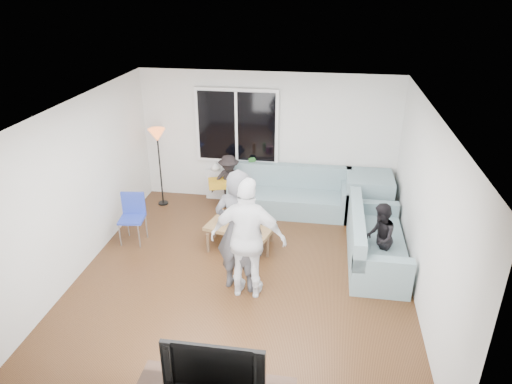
% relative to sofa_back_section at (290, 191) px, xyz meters
% --- Properties ---
extents(floor, '(5.00, 5.50, 0.04)m').
position_rel_sofa_back_section_xyz_m(floor, '(-0.50, -2.27, -0.45)').
color(floor, '#56351C').
rests_on(floor, ground).
extents(ceiling, '(5.00, 5.50, 0.04)m').
position_rel_sofa_back_section_xyz_m(ceiling, '(-0.50, -2.27, 2.20)').
color(ceiling, white).
rests_on(ceiling, ground).
extents(wall_back, '(5.00, 0.04, 2.60)m').
position_rel_sofa_back_section_xyz_m(wall_back, '(-0.50, 0.50, 0.88)').
color(wall_back, silver).
rests_on(wall_back, ground).
extents(wall_front, '(5.00, 0.04, 2.60)m').
position_rel_sofa_back_section_xyz_m(wall_front, '(-0.50, -5.04, 0.88)').
color(wall_front, silver).
rests_on(wall_front, ground).
extents(wall_left, '(0.04, 5.50, 2.60)m').
position_rel_sofa_back_section_xyz_m(wall_left, '(-3.02, -2.27, 0.88)').
color(wall_left, silver).
rests_on(wall_left, ground).
extents(wall_right, '(0.04, 5.50, 2.60)m').
position_rel_sofa_back_section_xyz_m(wall_right, '(2.02, -2.27, 0.88)').
color(wall_right, silver).
rests_on(wall_right, ground).
extents(window_frame, '(1.62, 0.06, 1.47)m').
position_rel_sofa_back_section_xyz_m(window_frame, '(-1.10, 0.42, 1.12)').
color(window_frame, white).
rests_on(window_frame, wall_back).
extents(window_glass, '(1.50, 0.02, 1.35)m').
position_rel_sofa_back_section_xyz_m(window_glass, '(-1.10, 0.38, 1.12)').
color(window_glass, black).
rests_on(window_glass, window_frame).
extents(window_mullion, '(0.05, 0.03, 1.35)m').
position_rel_sofa_back_section_xyz_m(window_mullion, '(-1.10, 0.37, 1.12)').
color(window_mullion, white).
rests_on(window_mullion, window_frame).
extents(radiator, '(1.30, 0.12, 0.62)m').
position_rel_sofa_back_section_xyz_m(radiator, '(-1.10, 0.38, -0.11)').
color(radiator, silver).
rests_on(radiator, floor).
extents(potted_plant, '(0.22, 0.20, 0.35)m').
position_rel_sofa_back_section_xyz_m(potted_plant, '(-0.81, 0.35, 0.37)').
color(potted_plant, '#2E6A2A').
rests_on(potted_plant, radiator).
extents(vase, '(0.17, 0.17, 0.18)m').
position_rel_sofa_back_section_xyz_m(vase, '(-1.54, 0.35, 0.28)').
color(vase, white).
rests_on(vase, radiator).
extents(sofa_back_section, '(2.30, 0.85, 0.85)m').
position_rel_sofa_back_section_xyz_m(sofa_back_section, '(0.00, 0.00, 0.00)').
color(sofa_back_section, gray).
rests_on(sofa_back_section, floor).
extents(sofa_right_section, '(2.00, 0.85, 0.85)m').
position_rel_sofa_back_section_xyz_m(sofa_right_section, '(1.52, -1.54, 0.00)').
color(sofa_right_section, gray).
rests_on(sofa_right_section, floor).
extents(sofa_corner, '(0.85, 0.85, 0.85)m').
position_rel_sofa_back_section_xyz_m(sofa_corner, '(1.47, 0.00, 0.00)').
color(sofa_corner, gray).
rests_on(sofa_corner, floor).
extents(cushion_yellow, '(0.46, 0.42, 0.14)m').
position_rel_sofa_back_section_xyz_m(cushion_yellow, '(-1.40, -0.02, 0.09)').
color(cushion_yellow, '#C48E1C').
rests_on(cushion_yellow, sofa_back_section).
extents(cushion_red, '(0.37, 0.31, 0.13)m').
position_rel_sofa_back_section_xyz_m(cushion_red, '(-0.97, 0.06, 0.09)').
color(cushion_red, maroon).
rests_on(cushion_red, sofa_back_section).
extents(coffee_table, '(1.21, 0.85, 0.40)m').
position_rel_sofa_back_section_xyz_m(coffee_table, '(-0.70, -1.44, -0.22)').
color(coffee_table, olive).
rests_on(coffee_table, floor).
extents(pitcher, '(0.17, 0.17, 0.17)m').
position_rel_sofa_back_section_xyz_m(pitcher, '(-0.67, -1.37, 0.06)').
color(pitcher, '#981B42').
rests_on(pitcher, coffee_table).
extents(side_chair, '(0.45, 0.45, 0.86)m').
position_rel_sofa_back_section_xyz_m(side_chair, '(-2.55, -1.56, 0.01)').
color(side_chair, '#2639A4').
rests_on(side_chair, floor).
extents(floor_lamp, '(0.32, 0.32, 1.56)m').
position_rel_sofa_back_section_xyz_m(floor_lamp, '(-2.55, -0.06, 0.36)').
color(floor_lamp, orange).
rests_on(floor_lamp, floor).
extents(player_left, '(0.74, 0.54, 1.87)m').
position_rel_sofa_back_section_xyz_m(player_left, '(-0.51, -2.55, 0.51)').
color(player_left, '#444449').
rests_on(player_left, floor).
extents(player_right, '(1.08, 0.48, 1.81)m').
position_rel_sofa_back_section_xyz_m(player_right, '(-0.35, -2.68, 0.48)').
color(player_right, white).
rests_on(player_right, floor).
extents(spectator_right, '(0.47, 0.58, 1.12)m').
position_rel_sofa_back_section_xyz_m(spectator_right, '(1.52, -1.77, 0.14)').
color(spectator_right, black).
rests_on(spectator_right, floor).
extents(spectator_back, '(0.79, 0.59, 1.08)m').
position_rel_sofa_back_section_xyz_m(spectator_back, '(-1.20, 0.03, 0.12)').
color(spectator_back, black).
rests_on(spectator_back, floor).
extents(television, '(1.02, 0.13, 0.59)m').
position_rel_sofa_back_section_xyz_m(television, '(-0.32, -4.77, 0.31)').
color(television, black).
rests_on(television, tv_console).
extents(bottle_d, '(0.07, 0.07, 0.27)m').
position_rel_sofa_back_section_xyz_m(bottle_d, '(-0.49, -1.50, 0.11)').
color(bottle_d, '#F65815').
rests_on(bottle_d, coffee_table).
extents(bottle_c, '(0.07, 0.07, 0.19)m').
position_rel_sofa_back_section_xyz_m(bottle_c, '(-0.64, -1.31, 0.07)').
color(bottle_c, black).
rests_on(bottle_c, coffee_table).
extents(bottle_b, '(0.08, 0.08, 0.20)m').
position_rel_sofa_back_section_xyz_m(bottle_b, '(-0.81, -1.52, 0.08)').
color(bottle_b, '#1E961B').
rests_on(bottle_b, coffee_table).
extents(bottle_e, '(0.07, 0.07, 0.21)m').
position_rel_sofa_back_section_xyz_m(bottle_e, '(-0.33, -1.32, 0.08)').
color(bottle_e, black).
rests_on(bottle_e, coffee_table).
extents(bottle_a, '(0.07, 0.07, 0.24)m').
position_rel_sofa_back_section_xyz_m(bottle_a, '(-1.02, -1.36, 0.10)').
color(bottle_a, orange).
rests_on(bottle_a, coffee_table).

